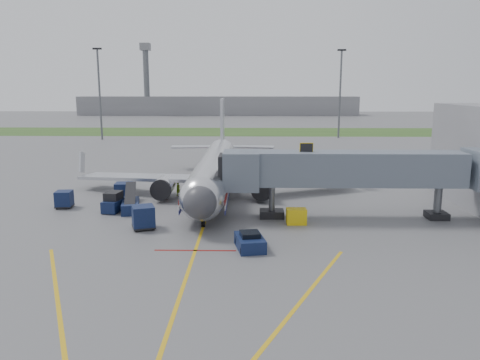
{
  "coord_description": "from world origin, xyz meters",
  "views": [
    {
      "loc": [
        3.97,
        -36.47,
        11.71
      ],
      "look_at": [
        3.05,
        6.51,
        3.2
      ],
      "focal_mm": 35.0,
      "sensor_mm": 36.0,
      "label": 1
    }
  ],
  "objects_px": {
    "pushback_tug": "(250,242)",
    "baggage_tug": "(114,203)",
    "airliner": "(215,170)",
    "belt_loader": "(130,205)",
    "ramp_worker": "(178,189)"
  },
  "relations": [
    {
      "from": "airliner",
      "to": "belt_loader",
      "type": "height_order",
      "value": "airliner"
    },
    {
      "from": "belt_loader",
      "to": "pushback_tug",
      "type": "bearing_deg",
      "value": -42.44
    },
    {
      "from": "baggage_tug",
      "to": "belt_loader",
      "type": "relative_size",
      "value": 0.59
    },
    {
      "from": "baggage_tug",
      "to": "airliner",
      "type": "bearing_deg",
      "value": 42.45
    },
    {
      "from": "baggage_tug",
      "to": "ramp_worker",
      "type": "relative_size",
      "value": 1.92
    },
    {
      "from": "ramp_worker",
      "to": "belt_loader",
      "type": "bearing_deg",
      "value": -167.93
    },
    {
      "from": "baggage_tug",
      "to": "belt_loader",
      "type": "bearing_deg",
      "value": 5.25
    },
    {
      "from": "airliner",
      "to": "pushback_tug",
      "type": "relative_size",
      "value": 10.5
    },
    {
      "from": "pushback_tug",
      "to": "belt_loader",
      "type": "bearing_deg",
      "value": 137.56
    },
    {
      "from": "ramp_worker",
      "to": "airliner",
      "type": "bearing_deg",
      "value": -27.76
    },
    {
      "from": "pushback_tug",
      "to": "ramp_worker",
      "type": "height_order",
      "value": "ramp_worker"
    },
    {
      "from": "pushback_tug",
      "to": "baggage_tug",
      "type": "distance_m",
      "value": 16.75
    },
    {
      "from": "pushback_tug",
      "to": "baggage_tug",
      "type": "bearing_deg",
      "value": 141.56
    },
    {
      "from": "belt_loader",
      "to": "ramp_worker",
      "type": "relative_size",
      "value": 3.26
    },
    {
      "from": "airliner",
      "to": "baggage_tug",
      "type": "bearing_deg",
      "value": -137.55
    }
  ]
}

